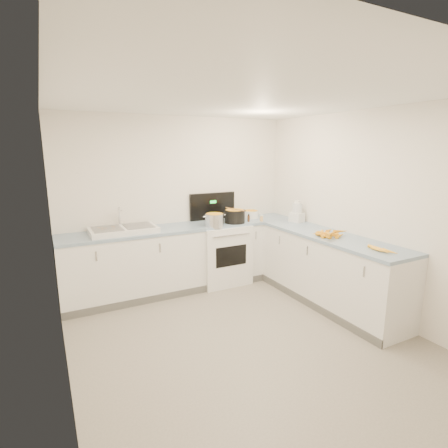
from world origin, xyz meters
name	(u,v)px	position (x,y,z in m)	size (l,w,h in m)	color
floor	(246,340)	(0.00, 0.00, 0.00)	(3.50, 4.00, 0.00)	gray
ceiling	(250,97)	(0.00, 0.00, 2.50)	(3.50, 4.00, 0.00)	white
wall_back	(179,202)	(0.00, 2.00, 1.25)	(3.50, 2.50, 0.00)	white
wall_left	(56,250)	(-1.75, 0.00, 1.25)	(4.00, 2.50, 0.00)	white
wall_right	(369,213)	(1.75, 0.00, 1.25)	(4.00, 2.50, 0.00)	white
counter_back	(187,257)	(0.00, 1.70, 0.47)	(3.50, 0.62, 0.94)	white
counter_right	(329,270)	(1.45, 0.30, 0.47)	(0.62, 2.20, 0.94)	white
stove	(221,252)	(0.55, 1.69, 0.47)	(0.76, 0.65, 1.36)	white
sink	(123,230)	(-0.90, 1.70, 0.98)	(0.86, 0.52, 0.31)	white
steel_pot	(214,220)	(0.36, 1.51, 1.02)	(0.27, 0.27, 0.20)	silver
black_pot	(235,217)	(0.72, 1.56, 1.03)	(0.30, 0.30, 0.22)	black
wooden_spoon	(235,209)	(0.72, 1.56, 1.15)	(0.02, 0.02, 0.40)	#AD7A47
mixing_bowl	(250,214)	(1.14, 1.79, 1.00)	(0.26, 0.26, 0.12)	white
extract_bottle	(249,219)	(0.96, 1.54, 0.99)	(0.04, 0.04, 0.09)	#593319
spice_jar	(261,219)	(1.15, 1.47, 0.98)	(0.05, 0.05, 0.08)	#E5B266
food_processor	(297,213)	(1.60, 1.19, 1.08)	(0.20, 0.22, 0.33)	white
carrot_pile	(328,234)	(1.35, 0.27, 0.98)	(0.45, 0.36, 0.10)	#F6A61E
peeled_carrots	(381,250)	(1.39, -0.50, 0.96)	(0.14, 0.36, 0.04)	yellow
peelings	(108,228)	(-1.09, 1.71, 1.02)	(0.24, 0.19, 0.01)	tan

